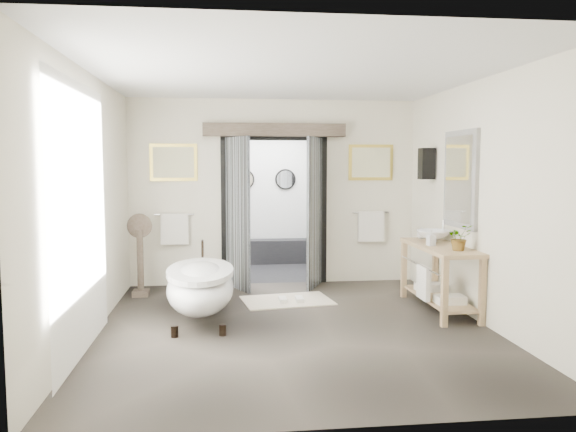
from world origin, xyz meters
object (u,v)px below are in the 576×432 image
Objects in this scene: clawfoot_tub at (200,286)px; vanity at (438,272)px; rug at (287,300)px; basin at (434,236)px.

clawfoot_tub is 1.11× the size of vanity.
basin is (1.94, -0.38, 0.92)m from rug.
rug is 2.63× the size of basin.
vanity is 0.55m from basin.
basin is (3.09, 0.47, 0.50)m from clawfoot_tub.
basin reaches higher than clawfoot_tub.
basin is (0.06, 0.34, 0.42)m from vanity.
vanity is at bearing -20.81° from rug.
vanity is 1.33× the size of rug.
rug is (1.15, 0.85, -0.42)m from clawfoot_tub.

